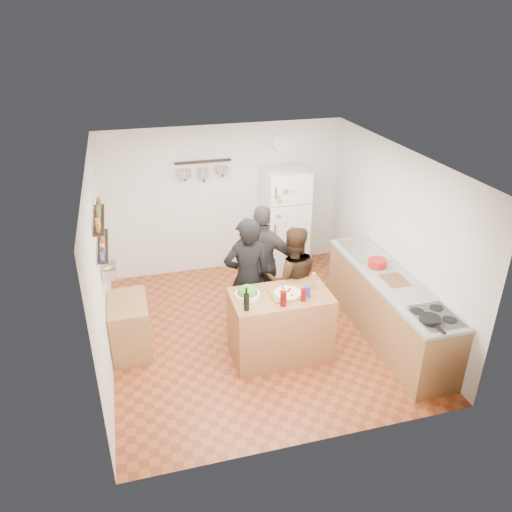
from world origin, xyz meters
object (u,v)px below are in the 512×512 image
object	(u,v)px
person_left	(247,278)
red_bowl	(377,263)
prep_island	(280,325)
side_table	(130,326)
salad_bowl	(247,295)
skillet	(430,319)
person_back	(263,263)
salt_canister	(307,291)
fridge	(285,221)
wall_clock	(280,143)
pepper_mill	(314,282)
counter_run	(388,308)
wine_bottle	(247,302)
person_center	(292,280)

from	to	relation	value
person_left	red_bowl	size ratio (longest dim) A/B	6.73
prep_island	side_table	size ratio (longest dim) A/B	1.56
red_bowl	salad_bowl	bearing A→B (deg)	-170.85
side_table	skillet	bearing A→B (deg)	-26.27
prep_island	salad_bowl	bearing A→B (deg)	173.21
person_back	salt_canister	bearing A→B (deg)	130.24
side_table	prep_island	bearing A→B (deg)	-18.68
fridge	wall_clock	bearing A→B (deg)	90.00
pepper_mill	person_back	size ratio (longest dim) A/B	0.11
person_back	pepper_mill	bearing A→B (deg)	140.74
counter_run	fridge	xyz separation A→B (m)	(-0.75, 2.30, 0.45)
wine_bottle	side_table	bearing A→B (deg)	148.21
salt_canister	skillet	xyz separation A→B (m)	(1.16, -0.89, -0.04)
counter_run	salad_bowl	bearing A→B (deg)	179.15
person_center	person_left	bearing A→B (deg)	4.37
person_center	counter_run	distance (m)	1.37
prep_island	person_left	distance (m)	0.77
pepper_mill	red_bowl	world-z (taller)	pepper_mill
salad_bowl	prep_island	bearing A→B (deg)	-6.79
person_center	prep_island	bearing A→B (deg)	65.86
person_back	side_table	distance (m)	2.02
pepper_mill	counter_run	distance (m)	1.24
prep_island	pepper_mill	size ratio (longest dim) A/B	6.84
person_center	skillet	distance (m)	1.93
salad_bowl	wall_clock	size ratio (longest dim) A/B	1.03
wall_clock	side_table	bearing A→B (deg)	-143.17
salad_bowl	side_table	bearing A→B (deg)	158.14
pepper_mill	fridge	bearing A→B (deg)	81.03
person_center	red_bowl	xyz separation A→B (m)	(1.17, -0.19, 0.19)
person_left	person_back	world-z (taller)	person_left
person_back	red_bowl	world-z (taller)	person_back
skillet	person_center	bearing A→B (deg)	125.55
person_center	counter_run	size ratio (longest dim) A/B	0.59
counter_run	fridge	distance (m)	2.46
prep_island	counter_run	bearing A→B (deg)	0.75
fridge	wine_bottle	bearing A→B (deg)	-117.25
pepper_mill	prep_island	bearing A→B (deg)	-173.66
wall_clock	wine_bottle	bearing A→B (deg)	-114.51
pepper_mill	red_bowl	distance (m)	1.10
wine_bottle	skillet	distance (m)	2.11
salt_canister	fridge	world-z (taller)	fridge
person_back	prep_island	bearing A→B (deg)	114.57
wine_bottle	salt_canister	size ratio (longest dim) A/B	1.50
skillet	wall_clock	world-z (taller)	wall_clock
wine_bottle	pepper_mill	bearing A→B (deg)	15.87
wine_bottle	person_center	bearing A→B (deg)	42.56
fridge	side_table	bearing A→B (deg)	-147.95
side_table	salt_canister	bearing A→B (deg)	-19.12
salad_bowl	wall_clock	bearing A→B (deg)	64.71
salt_canister	fridge	xyz separation A→B (m)	(0.51, 2.44, -0.08)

